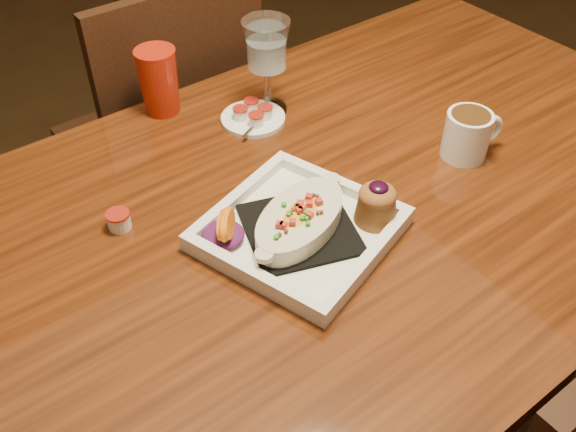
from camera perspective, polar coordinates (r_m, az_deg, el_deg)
floor at (r=1.67m, az=2.98°, el=-18.01°), size 7.00×7.00×0.00m
table at (r=1.15m, az=4.13°, el=-1.67°), size 1.50×0.90×0.75m
chair_far at (r=1.65m, az=-10.51°, el=6.87°), size 0.42×0.42×0.93m
plate at (r=0.99m, az=1.78°, el=-0.59°), size 0.33×0.33×0.08m
coffee_mug at (r=1.18m, az=15.75°, el=7.12°), size 0.11×0.08×0.09m
goblet at (r=1.22m, az=-1.92°, el=14.51°), size 0.09×0.09×0.19m
saucer at (r=1.24m, az=-3.11°, el=8.80°), size 0.12×0.12×0.08m
creamer_loose at (r=1.04m, az=-14.81°, el=-0.37°), size 0.04×0.04×0.03m
red_tumbler at (r=1.27m, az=-11.41°, el=11.65°), size 0.08×0.08×0.13m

